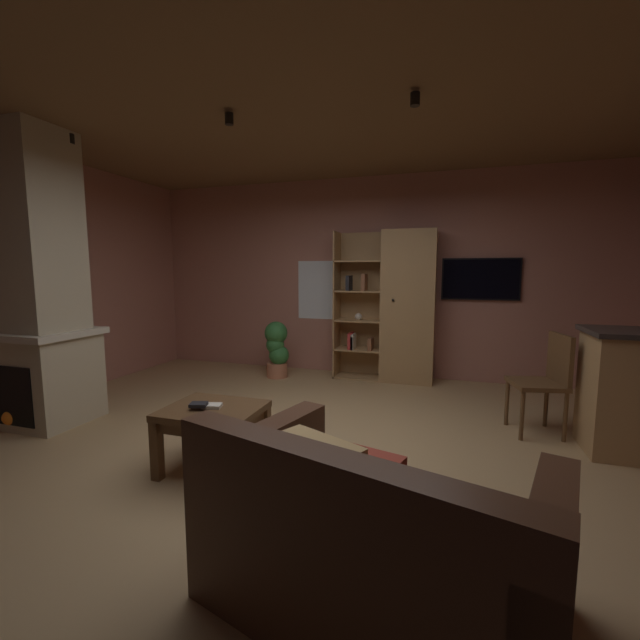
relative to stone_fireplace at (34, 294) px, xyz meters
The scene contains 16 objects.
floor 3.01m from the stone_fireplace, ahead, with size 6.56×5.49×0.02m, color tan.
wall_back 3.94m from the stone_fireplace, 46.19° to the left, with size 6.68×0.06×2.77m, color #AD7060.
ceiling 3.13m from the stone_fireplace, ahead, with size 6.56×5.49×0.02m, color brown.
window_pane_back 3.42m from the stone_fireplace, 55.29° to the left, with size 0.58×0.01×0.85m, color white.
stone_fireplace is the anchor object (origin of this frame).
bookshelf_cabinet 4.11m from the stone_fireplace, 38.79° to the left, with size 1.33×0.41×2.01m.
leather_couch 3.83m from the stone_fireplace, 19.81° to the right, with size 1.64×1.28×0.84m.
coffee_table 2.36m from the stone_fireplace, ahead, with size 0.69×0.58×0.48m.
table_book_0 2.32m from the stone_fireplace, ahead, with size 0.13×0.10×0.02m, color beige.
table_book_1 2.26m from the stone_fireplace, 11.79° to the right, with size 0.12×0.09×0.02m, color black.
dining_chair 4.85m from the stone_fireplace, 13.63° to the left, with size 0.50×0.50×0.92m.
potted_floor_plant 2.84m from the stone_fireplace, 55.29° to the left, with size 0.34×0.32×0.78m.
wall_mounted_tv 5.03m from the stone_fireplace, 33.60° to the left, with size 0.96×0.06×0.54m.
track_light_spot_0 1.51m from the stone_fireplace, 28.70° to the left, with size 0.07×0.07×0.09m, color black.
track_light_spot_1 2.51m from the stone_fireplace, ahead, with size 0.07×0.07×0.09m, color black.
track_light_spot_2 3.81m from the stone_fireplace, ahead, with size 0.07×0.07×0.09m, color black.
Camera 1 is at (1.05, -2.95, 1.47)m, focal length 22.73 mm.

